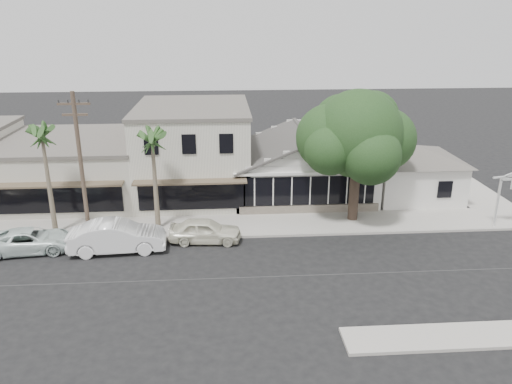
{
  "coord_description": "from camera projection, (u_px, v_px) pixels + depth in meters",
  "views": [
    {
      "loc": [
        -0.87,
        -23.01,
        12.86
      ],
      "look_at": [
        1.16,
        6.0,
        2.6
      ],
      "focal_mm": 35.0,
      "sensor_mm": 36.0,
      "label": 1
    }
  ],
  "objects": [
    {
      "name": "car_2",
      "position": [
        31.0,
        240.0,
        28.71
      ],
      "size": [
        5.11,
        2.78,
        1.36
      ],
      "primitive_type": "imported",
      "rotation": [
        0.0,
        0.0,
        1.68
      ],
      "color": "silver",
      "rests_on": "ground"
    },
    {
      "name": "shade_tree",
      "position": [
        356.0,
        136.0,
        31.57
      ],
      "size": [
        7.84,
        7.09,
        8.7
      ],
      "rotation": [
        0.0,
        0.0,
        0.25
      ],
      "color": "#3F3126",
      "rests_on": "ground"
    },
    {
      "name": "palm_east",
      "position": [
        152.0,
        139.0,
        29.82
      ],
      "size": [
        2.47,
        2.47,
        6.97
      ],
      "color": "#726651",
      "rests_on": "ground"
    },
    {
      "name": "sidewalk_north",
      "position": [
        112.0,
        229.0,
        31.78
      ],
      "size": [
        90.0,
        3.5,
        0.15
      ],
      "primitive_type": "cube",
      "color": "#9E9991",
      "rests_on": "ground"
    },
    {
      "name": "corner_shop",
      "position": [
        301.0,
        162.0,
        37.17
      ],
      "size": [
        10.4,
        8.6,
        5.1
      ],
      "color": "silver",
      "rests_on": "ground"
    },
    {
      "name": "side_cottage",
      "position": [
        412.0,
        178.0,
        37.17
      ],
      "size": [
        6.0,
        6.0,
        3.0
      ],
      "primitive_type": "cube",
      "color": "silver",
      "rests_on": "ground"
    },
    {
      "name": "row_building_midnear",
      "position": [
        73.0,
        169.0,
        37.19
      ],
      "size": [
        10.0,
        10.0,
        4.2
      ],
      "primitive_type": "cube",
      "color": "beige",
      "rests_on": "ground"
    },
    {
      "name": "palm_mid",
      "position": [
        42.0,
        136.0,
        29.02
      ],
      "size": [
        2.95,
        2.95,
        7.35
      ],
      "color": "#726651",
      "rests_on": "ground"
    },
    {
      "name": "car_1",
      "position": [
        117.0,
        237.0,
        28.67
      ],
      "size": [
        5.61,
        2.3,
        1.81
      ],
      "primitive_type": "imported",
      "rotation": [
        0.0,
        0.0,
        1.64
      ],
      "color": "white",
      "rests_on": "ground"
    },
    {
      "name": "utility_pole",
      "position": [
        81.0,
        165.0,
        28.69
      ],
      "size": [
        1.8,
        0.24,
        9.0
      ],
      "color": "brown",
      "rests_on": "ground"
    },
    {
      "name": "car_0",
      "position": [
        205.0,
        230.0,
        29.91
      ],
      "size": [
        4.41,
        2.04,
        1.47
      ],
      "primitive_type": "imported",
      "rotation": [
        0.0,
        0.0,
        1.5
      ],
      "color": "silver",
      "rests_on": "ground"
    },
    {
      "name": "ground",
      "position": [
        242.0,
        278.0,
        25.98
      ],
      "size": [
        140.0,
        140.0,
        0.0
      ],
      "primitive_type": "plane",
      "color": "black",
      "rests_on": "ground"
    },
    {
      "name": "row_building_near",
      "position": [
        194.0,
        152.0,
        37.4
      ],
      "size": [
        8.0,
        10.0,
        6.5
      ],
      "primitive_type": "cube",
      "color": "silver",
      "rests_on": "ground"
    }
  ]
}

